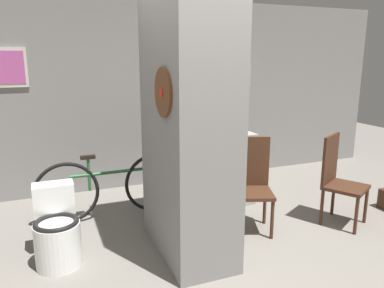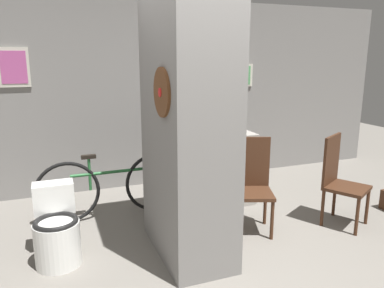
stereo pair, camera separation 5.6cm
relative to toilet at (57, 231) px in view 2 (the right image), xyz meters
name	(u,v)px [view 2 (the right image)]	position (x,y,z in m)	size (l,w,h in m)	color
ground_plane	(221,279)	(1.27, -0.80, -0.29)	(14.00, 14.00, 0.00)	slate
wall_back	(142,95)	(1.27, 1.83, 1.01)	(8.00, 0.09, 2.60)	gray
pillar_center	(187,117)	(1.17, -0.24, 1.01)	(0.61, 1.13, 2.60)	gray
counter_shelf	(205,171)	(1.76, 0.73, 0.16)	(1.25, 0.44, 0.91)	gray
toilet	(57,231)	(0.00, 0.00, 0.00)	(0.40, 0.56, 0.69)	white
chair_near_pillar	(251,182)	(1.97, -0.03, 0.24)	(0.54, 0.54, 0.99)	#422616
chair_by_doorway	(340,178)	(2.95, -0.27, 0.24)	(0.57, 0.57, 0.99)	#422616
bicycle	(113,186)	(0.64, 0.81, 0.08)	(1.72, 0.42, 0.77)	black
bottle_tall	(197,126)	(1.67, 0.78, 0.72)	(0.09, 0.09, 0.29)	#19598C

